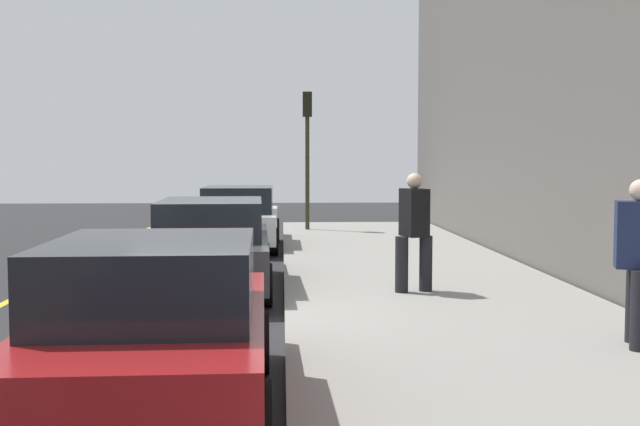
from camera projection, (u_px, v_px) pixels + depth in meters
ground_plane at (214, 311)px, 11.27m from camera, size 56.00×56.00×0.00m
sidewalk at (444, 304)px, 11.42m from camera, size 28.00×4.60×0.15m
parked_car_red at (156, 329)px, 6.58m from camera, size 4.18×1.98×1.51m
parked_car_charcoal at (212, 246)px, 12.88m from camera, size 4.67×2.01×1.51m
parked_car_white at (239, 218)px, 18.99m from camera, size 4.37×1.91×1.51m
pedestrian_navy_coat at (639, 258)px, 8.46m from camera, size 0.58×0.55×1.80m
pedestrian_black_coat at (414, 229)px, 11.97m from camera, size 0.55×0.58×1.80m
traffic_light_pole at (307, 136)px, 22.55m from camera, size 0.35×0.26×3.92m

